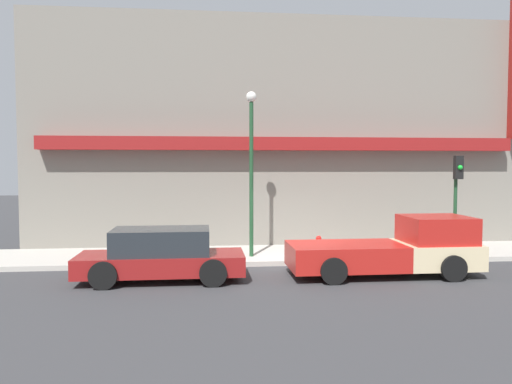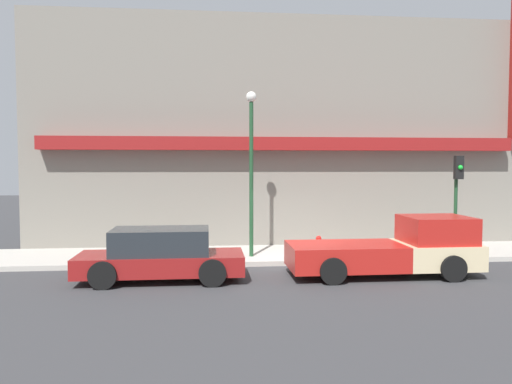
{
  "view_description": "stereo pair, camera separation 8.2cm",
  "coord_description": "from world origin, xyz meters",
  "px_view_note": "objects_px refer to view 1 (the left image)",
  "views": [
    {
      "loc": [
        -3.02,
        -15.97,
        3.32
      ],
      "look_at": [
        -1.22,
        1.33,
        2.36
      ],
      "focal_mm": 35.0,
      "sensor_mm": 36.0,
      "label": 1
    },
    {
      "loc": [
        -2.94,
        -15.98,
        3.32
      ],
      "look_at": [
        -1.22,
        1.33,
        2.36
      ],
      "focal_mm": 35.0,
      "sensor_mm": 36.0,
      "label": 2
    }
  ],
  "objects_px": {
    "pickup_truck": "(395,249)",
    "street_lamp": "(251,154)",
    "fire_hydrant": "(319,246)",
    "parked_car": "(161,255)",
    "traffic_light": "(457,187)"
  },
  "relations": [
    {
      "from": "pickup_truck",
      "to": "street_lamp",
      "type": "distance_m",
      "value": 5.67
    },
    {
      "from": "pickup_truck",
      "to": "fire_hydrant",
      "type": "distance_m",
      "value": 2.94
    },
    {
      "from": "street_lamp",
      "to": "fire_hydrant",
      "type": "bearing_deg",
      "value": -8.64
    },
    {
      "from": "pickup_truck",
      "to": "parked_car",
      "type": "bearing_deg",
      "value": 179.97
    },
    {
      "from": "fire_hydrant",
      "to": "street_lamp",
      "type": "bearing_deg",
      "value": 171.36
    },
    {
      "from": "pickup_truck",
      "to": "traffic_light",
      "type": "relative_size",
      "value": 1.62
    },
    {
      "from": "street_lamp",
      "to": "traffic_light",
      "type": "bearing_deg",
      "value": -5.36
    },
    {
      "from": "parked_car",
      "to": "traffic_light",
      "type": "xyz_separation_m",
      "value": [
        9.88,
        1.99,
        1.82
      ]
    },
    {
      "from": "pickup_truck",
      "to": "traffic_light",
      "type": "xyz_separation_m",
      "value": [
        2.95,
        1.99,
        1.77
      ]
    },
    {
      "from": "fire_hydrant",
      "to": "street_lamp",
      "type": "distance_m",
      "value": 3.91
    },
    {
      "from": "fire_hydrant",
      "to": "street_lamp",
      "type": "height_order",
      "value": "street_lamp"
    },
    {
      "from": "street_lamp",
      "to": "traffic_light",
      "type": "distance_m",
      "value": 7.16
    },
    {
      "from": "traffic_light",
      "to": "parked_car",
      "type": "bearing_deg",
      "value": -168.6
    },
    {
      "from": "pickup_truck",
      "to": "traffic_light",
      "type": "bearing_deg",
      "value": 33.99
    },
    {
      "from": "parked_car",
      "to": "fire_hydrant",
      "type": "distance_m",
      "value": 5.62
    }
  ]
}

